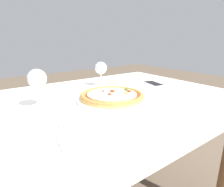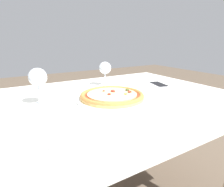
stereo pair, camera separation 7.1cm
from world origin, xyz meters
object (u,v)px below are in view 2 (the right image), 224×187
Objects in this scene: pizza_plate at (112,96)px; wine_glass_far_right at (38,79)px; dining_table at (113,117)px; wine_glass_far_left at (105,69)px; fork at (50,133)px; cell_phone at (159,85)px.

pizza_plate is 0.32m from wine_glass_far_right.
wine_glass_far_right is at bearing 168.15° from dining_table.
wine_glass_far_left reaches higher than pizza_plate.
fork reaches higher than dining_table.
pizza_plate is 0.36m from fork.
fork is at bearing -150.59° from pizza_plate.
wine_glass_far_right is at bearing 162.69° from pizza_plate.
dining_table is 0.31m from wine_glass_far_left.
pizza_plate reaches higher than fork.
dining_table is 8.55× the size of wine_glass_far_left.
wine_glass_far_right reaches higher than fork.
wine_glass_far_left is 0.91× the size of wine_glass_far_right.
cell_phone is at bearing 0.10° from wine_glass_far_right.
pizza_plate is at bearing 29.41° from fork.
wine_glass_far_right is (-0.39, -0.16, 0.01)m from wine_glass_far_left.
pizza_plate is 0.28m from wine_glass_far_left.
cell_phone is (0.27, -0.16, -0.09)m from wine_glass_far_left.
pizza_plate is at bearing -17.31° from wine_glass_far_right.
pizza_plate is (-0.02, -0.03, 0.11)m from dining_table.
wine_glass_far_right reaches higher than wine_glass_far_left.
wine_glass_far_left reaches higher than cell_phone.
cell_phone is (0.37, 0.09, -0.01)m from pizza_plate.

